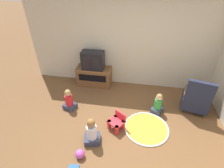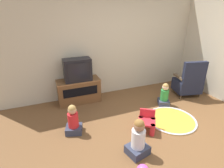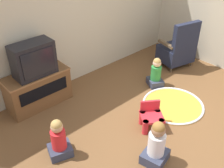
{
  "view_description": "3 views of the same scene",
  "coord_description": "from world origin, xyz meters",
  "px_view_note": "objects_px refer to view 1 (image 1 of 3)",
  "views": [
    {
      "loc": [
        0.16,
        -2.3,
        3.05
      ],
      "look_at": [
        -0.4,
        0.98,
        0.76
      ],
      "focal_mm": 28.0,
      "sensor_mm": 36.0,
      "label": 1
    },
    {
      "loc": [
        -1.79,
        -1.9,
        2.09
      ],
      "look_at": [
        -0.62,
        1.03,
        0.76
      ],
      "focal_mm": 28.0,
      "sensor_mm": 36.0,
      "label": 2
    },
    {
      "loc": [
        -2.55,
        -1.39,
        2.65
      ],
      "look_at": [
        -0.52,
        0.85,
        0.67
      ],
      "focal_mm": 42.0,
      "sensor_mm": 36.0,
      "label": 3
    }
  ],
  "objects_px": {
    "yellow_kid_chair": "(117,122)",
    "child_watching_center": "(92,132)",
    "tv_cabinet": "(94,76)",
    "child_watching_left": "(69,100)",
    "television": "(93,60)",
    "black_armchair": "(196,99)",
    "child_watching_right": "(158,104)",
    "toy_ball": "(80,154)"
  },
  "relations": [
    {
      "from": "toy_ball",
      "to": "tv_cabinet",
      "type": "bearing_deg",
      "value": 97.87
    },
    {
      "from": "television",
      "to": "black_armchair",
      "type": "xyz_separation_m",
      "value": [
        2.72,
        -0.7,
        -0.47
      ]
    },
    {
      "from": "television",
      "to": "toy_ball",
      "type": "relative_size",
      "value": 3.49
    },
    {
      "from": "child_watching_center",
      "to": "toy_ball",
      "type": "xyz_separation_m",
      "value": [
        -0.14,
        -0.39,
        -0.18
      ]
    },
    {
      "from": "tv_cabinet",
      "to": "child_watching_left",
      "type": "distance_m",
      "value": 1.21
    },
    {
      "from": "child_watching_right",
      "to": "black_armchair",
      "type": "bearing_deg",
      "value": -52.04
    },
    {
      "from": "television",
      "to": "child_watching_center",
      "type": "relative_size",
      "value": 0.98
    },
    {
      "from": "black_armchair",
      "to": "toy_ball",
      "type": "height_order",
      "value": "black_armchair"
    },
    {
      "from": "child_watching_center",
      "to": "child_watching_right",
      "type": "bearing_deg",
      "value": 26.68
    },
    {
      "from": "toy_ball",
      "to": "television",
      "type": "bearing_deg",
      "value": 97.97
    },
    {
      "from": "tv_cabinet",
      "to": "child_watching_left",
      "type": "relative_size",
      "value": 1.78
    },
    {
      "from": "television",
      "to": "black_armchair",
      "type": "distance_m",
      "value": 2.85
    },
    {
      "from": "yellow_kid_chair",
      "to": "child_watching_center",
      "type": "height_order",
      "value": "child_watching_center"
    },
    {
      "from": "tv_cabinet",
      "to": "child_watching_left",
      "type": "height_order",
      "value": "same"
    },
    {
      "from": "black_armchair",
      "to": "child_watching_left",
      "type": "height_order",
      "value": "black_armchair"
    },
    {
      "from": "child_watching_right",
      "to": "toy_ball",
      "type": "height_order",
      "value": "child_watching_right"
    },
    {
      "from": "yellow_kid_chair",
      "to": "child_watching_center",
      "type": "bearing_deg",
      "value": -99.84
    },
    {
      "from": "child_watching_left",
      "to": "child_watching_right",
      "type": "height_order",
      "value": "child_watching_left"
    },
    {
      "from": "child_watching_center",
      "to": "toy_ball",
      "type": "height_order",
      "value": "child_watching_center"
    },
    {
      "from": "child_watching_left",
      "to": "black_armchair",
      "type": "bearing_deg",
      "value": 25.25
    },
    {
      "from": "child_watching_left",
      "to": "child_watching_center",
      "type": "relative_size",
      "value": 0.9
    },
    {
      "from": "black_armchair",
      "to": "yellow_kid_chair",
      "type": "relative_size",
      "value": 2.25
    },
    {
      "from": "television",
      "to": "toy_ball",
      "type": "xyz_separation_m",
      "value": [
        0.34,
        -2.41,
        -0.74
      ]
    },
    {
      "from": "black_armchair",
      "to": "television",
      "type": "bearing_deg",
      "value": -1.08
    },
    {
      "from": "tv_cabinet",
      "to": "child_watching_right",
      "type": "bearing_deg",
      "value": -26.61
    },
    {
      "from": "child_watching_right",
      "to": "toy_ball",
      "type": "bearing_deg",
      "value": 161.47
    },
    {
      "from": "child_watching_left",
      "to": "child_watching_center",
      "type": "height_order",
      "value": "child_watching_center"
    },
    {
      "from": "black_armchair",
      "to": "child_watching_center",
      "type": "bearing_deg",
      "value": 43.78
    },
    {
      "from": "child_watching_right",
      "to": "child_watching_left",
      "type": "bearing_deg",
      "value": 122.12
    },
    {
      "from": "yellow_kid_chair",
      "to": "black_armchair",
      "type": "bearing_deg",
      "value": 60.61
    },
    {
      "from": "yellow_kid_chair",
      "to": "toy_ball",
      "type": "xyz_separation_m",
      "value": [
        -0.58,
        -0.84,
        -0.08
      ]
    },
    {
      "from": "tv_cabinet",
      "to": "child_watching_right",
      "type": "distance_m",
      "value": 2.05
    },
    {
      "from": "yellow_kid_chair",
      "to": "toy_ball",
      "type": "distance_m",
      "value": 1.02
    },
    {
      "from": "child_watching_left",
      "to": "toy_ball",
      "type": "xyz_separation_m",
      "value": [
        0.69,
        -1.28,
        -0.16
      ]
    },
    {
      "from": "child_watching_center",
      "to": "black_armchair",
      "type": "bearing_deg",
      "value": 17.29
    },
    {
      "from": "tv_cabinet",
      "to": "television",
      "type": "height_order",
      "value": "television"
    },
    {
      "from": "yellow_kid_chair",
      "to": "child_watching_right",
      "type": "xyz_separation_m",
      "value": [
        0.91,
        0.68,
        0.07
      ]
    },
    {
      "from": "tv_cabinet",
      "to": "child_watching_right",
      "type": "xyz_separation_m",
      "value": [
        1.83,
        -0.92,
        -0.06
      ]
    },
    {
      "from": "black_armchair",
      "to": "child_watching_left",
      "type": "distance_m",
      "value": 3.1
    },
    {
      "from": "yellow_kid_chair",
      "to": "toy_ball",
      "type": "relative_size",
      "value": 2.42
    },
    {
      "from": "yellow_kid_chair",
      "to": "child_watching_center",
      "type": "xyz_separation_m",
      "value": [
        -0.44,
        -0.45,
        0.11
      ]
    },
    {
      "from": "black_armchair",
      "to": "yellow_kid_chair",
      "type": "xyz_separation_m",
      "value": [
        -1.8,
        -0.87,
        -0.2
      ]
    }
  ]
}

